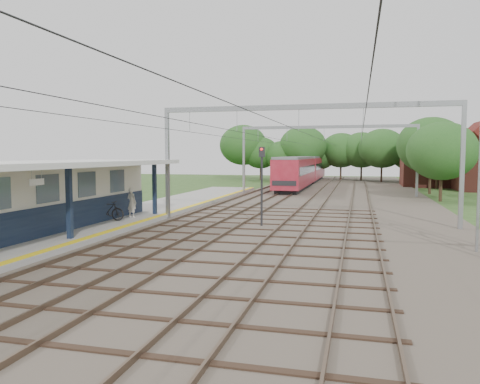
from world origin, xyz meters
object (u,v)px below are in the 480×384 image
(person, at_px, (132,202))
(bicycle, at_px, (108,210))
(train, at_px, (305,170))
(signal_post, at_px, (262,176))

(person, height_order, bicycle, person)
(train, bearing_deg, signal_post, -87.20)
(bicycle, height_order, train, train)
(signal_post, bearing_deg, person, 158.49)
(signal_post, bearing_deg, train, 68.88)
(train, bearing_deg, person, -98.96)
(person, distance_m, signal_post, 8.04)
(bicycle, height_order, signal_post, signal_post)
(person, bearing_deg, signal_post, -159.86)
(person, distance_m, train, 38.61)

